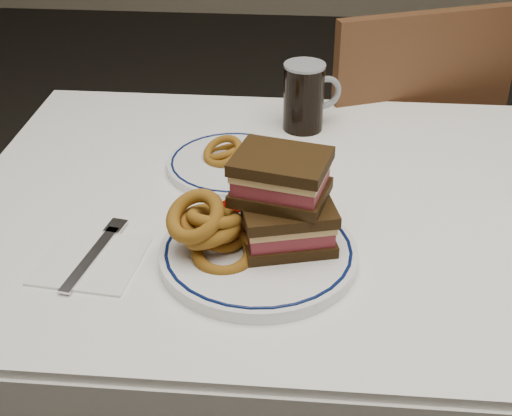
# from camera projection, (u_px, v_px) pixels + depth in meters

# --- Properties ---
(dining_table) EXTENTS (1.27, 0.87, 0.75)m
(dining_table) POSITION_uv_depth(u_px,v_px,m) (331.00, 252.00, 1.26)
(dining_table) COLOR white
(dining_table) RESTS_ON floor
(chair_far) EXTENTS (0.56, 0.56, 0.94)m
(chair_far) POSITION_uv_depth(u_px,v_px,m) (389.00, 164.00, 1.82)
(chair_far) COLOR #4D2D18
(chair_far) RESTS_ON floor
(main_plate) EXTENTS (0.29, 0.29, 0.02)m
(main_plate) POSITION_uv_depth(u_px,v_px,m) (258.00, 253.00, 1.06)
(main_plate) COLOR white
(main_plate) RESTS_ON dining_table
(reuben_sandwich) EXTENTS (0.17, 0.15, 0.14)m
(reuben_sandwich) POSITION_uv_depth(u_px,v_px,m) (284.00, 200.00, 1.04)
(reuben_sandwich) COLOR black
(reuben_sandwich) RESTS_ON main_plate
(onion_rings_main) EXTENTS (0.14, 0.14, 0.12)m
(onion_rings_main) POSITION_uv_depth(u_px,v_px,m) (212.00, 229.00, 1.03)
(onion_rings_main) COLOR brown
(onion_rings_main) RESTS_ON main_plate
(ketchup_ramekin) EXTENTS (0.05, 0.05, 0.03)m
(ketchup_ramekin) POSITION_uv_depth(u_px,v_px,m) (234.00, 213.00, 1.11)
(ketchup_ramekin) COLOR silver
(ketchup_ramekin) RESTS_ON main_plate
(beer_mug) EXTENTS (0.12, 0.08, 0.14)m
(beer_mug) POSITION_uv_depth(u_px,v_px,m) (305.00, 96.00, 1.41)
(beer_mug) COLOR black
(beer_mug) RESTS_ON dining_table
(far_plate) EXTENTS (0.24, 0.24, 0.02)m
(far_plate) POSITION_uv_depth(u_px,v_px,m) (233.00, 164.00, 1.30)
(far_plate) COLOR white
(far_plate) RESTS_ON dining_table
(onion_rings_far) EXTENTS (0.08, 0.09, 0.06)m
(onion_rings_far) POSITION_uv_depth(u_px,v_px,m) (223.00, 152.00, 1.30)
(onion_rings_far) COLOR brown
(onion_rings_far) RESTS_ON far_plate
(napkin_fork) EXTENTS (0.16, 0.19, 0.01)m
(napkin_fork) POSITION_uv_depth(u_px,v_px,m) (92.00, 259.00, 1.06)
(napkin_fork) COLOR white
(napkin_fork) RESTS_ON dining_table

